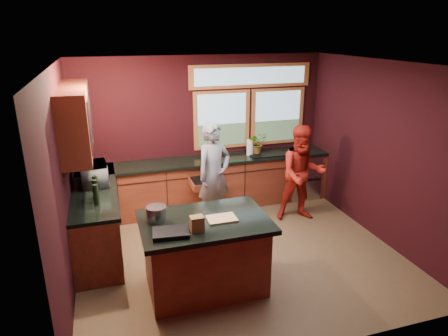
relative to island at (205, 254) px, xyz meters
name	(u,v)px	position (x,y,z in m)	size (l,w,h in m)	color
floor	(238,253)	(0.67, 0.65, -0.48)	(4.50, 4.50, 0.00)	brown
room_shell	(191,131)	(0.07, 0.97, 1.32)	(4.52, 4.02, 2.71)	black
back_counter	(219,182)	(0.87, 2.35, -0.01)	(4.50, 0.64, 0.93)	#572014
left_counter	(96,217)	(-1.28, 1.50, -0.01)	(0.64, 2.30, 0.93)	#572014
island	(205,254)	(0.00, 0.00, 0.00)	(1.55, 1.05, 0.95)	#572014
person_grey	(214,175)	(0.59, 1.67, 0.39)	(0.63, 0.42, 1.74)	slate
person_red	(302,174)	(2.05, 1.42, 0.34)	(0.80, 0.62, 1.64)	#9F1A12
microwave	(94,174)	(-1.25, 1.66, 0.61)	(0.56, 0.38, 0.31)	#999999
potted_plant	(257,143)	(1.62, 2.40, 0.65)	(0.36, 0.31, 0.40)	#999999
paper_towel	(250,147)	(1.46, 2.35, 0.59)	(0.12, 0.12, 0.28)	silver
cutting_board	(222,219)	(0.20, -0.05, 0.48)	(0.35, 0.25, 0.02)	tan
stock_pot	(156,214)	(-0.55, 0.15, 0.56)	(0.24, 0.24, 0.18)	#B4B5B9
paper_bag	(197,224)	(-0.15, -0.25, 0.56)	(0.15, 0.12, 0.18)	brown
black_tray	(171,233)	(-0.45, -0.25, 0.49)	(0.40, 0.28, 0.05)	black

